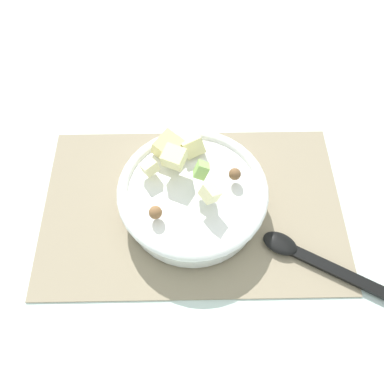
# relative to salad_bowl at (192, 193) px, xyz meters

# --- Properties ---
(ground_plane) EXTENTS (2.40, 2.40, 0.00)m
(ground_plane) POSITION_rel_salad_bowl_xyz_m (-0.00, 0.00, -0.04)
(ground_plane) COLOR silver
(placemat) EXTENTS (0.51, 0.32, 0.01)m
(placemat) POSITION_rel_salad_bowl_xyz_m (-0.00, 0.00, -0.04)
(placemat) COLOR gray
(placemat) RESTS_ON ground_plane
(salad_bowl) EXTENTS (0.24, 0.24, 0.11)m
(salad_bowl) POSITION_rel_salad_bowl_xyz_m (0.00, 0.00, 0.00)
(salad_bowl) COLOR white
(salad_bowl) RESTS_ON placemat
(serving_spoon) EXTENTS (0.21, 0.13, 0.01)m
(serving_spoon) POSITION_rel_salad_bowl_xyz_m (-0.18, 0.10, -0.03)
(serving_spoon) COLOR black
(serving_spoon) RESTS_ON placemat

